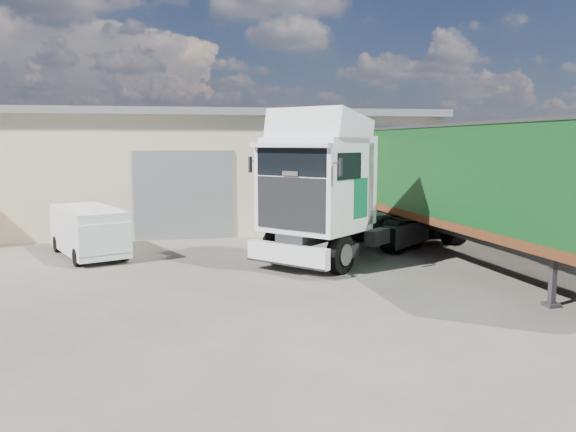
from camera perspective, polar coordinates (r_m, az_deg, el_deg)
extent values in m
plane|color=#2A2822|center=(13.62, -2.45, -9.18)|extent=(120.00, 120.00, 0.00)
cube|color=#B6A68C|center=(29.32, -18.17, 4.34)|extent=(30.00, 12.00, 5.00)
cube|color=#5A5D5F|center=(29.32, -18.39, 9.52)|extent=(30.60, 12.60, 0.30)
cube|color=#5A5D5F|center=(23.03, -10.48, 2.10)|extent=(4.00, 0.08, 3.60)
cube|color=#5A5D5F|center=(29.33, -18.40, 9.91)|extent=(30.60, 0.40, 0.15)
cube|color=brown|center=(23.18, 24.97, 0.19)|extent=(0.35, 26.00, 2.50)
cylinder|color=black|center=(17.50, 1.97, -3.45)|extent=(2.75, 2.78, 1.18)
cylinder|color=black|center=(20.78, 8.03, -1.78)|extent=(2.79, 2.82, 1.18)
cylinder|color=black|center=(22.15, 9.93, -1.25)|extent=(2.79, 2.82, 1.18)
cube|color=#2D2D30|center=(19.66, 6.36, -1.07)|extent=(5.95, 5.84, 0.33)
cube|color=silver|center=(16.65, -0.08, -3.93)|extent=(2.18, 2.22, 0.61)
cube|color=silver|center=(17.56, 2.72, 2.97)|extent=(3.77, 3.77, 2.72)
cube|color=black|center=(16.55, 0.27, 1.26)|extent=(1.76, 1.80, 1.56)
cube|color=black|center=(16.49, 0.31, 5.50)|extent=(1.79, 1.83, 0.83)
cube|color=silver|center=(17.70, 3.16, 8.68)|extent=(3.47, 3.48, 1.36)
cube|color=#0D5C3C|center=(18.75, -0.10, 2.33)|extent=(0.61, 0.59, 1.22)
cube|color=#0D5C3C|center=(17.25, 7.40, 1.82)|extent=(0.61, 0.59, 1.22)
cylinder|color=#2D2D30|center=(20.89, 8.35, 0.04)|extent=(1.73, 1.73, 0.13)
cube|color=#2D2D30|center=(14.84, 25.29, -6.04)|extent=(0.36, 0.36, 1.23)
cylinder|color=black|center=(22.62, 13.06, -1.15)|extent=(2.94, 1.42, 1.19)
cube|color=#2D2D30|center=(18.71, 19.47, -1.87)|extent=(2.03, 13.45, 0.39)
cube|color=#5C3015|center=(18.65, 19.52, -0.75)|extent=(3.92, 13.61, 0.27)
cube|color=black|center=(18.51, 19.73, 4.12)|extent=(3.92, 13.61, 2.91)
cube|color=#2D2D30|center=(18.49, 19.94, 8.69)|extent=(4.00, 13.68, 0.09)
cylinder|color=black|center=(19.26, -18.44, -3.73)|extent=(1.78, 1.24, 0.58)
cylinder|color=black|center=(21.95, -20.47, -2.48)|extent=(1.78, 1.24, 0.58)
cube|color=silver|center=(20.50, -19.60, -1.31)|extent=(3.23, 4.39, 1.50)
cube|color=silver|center=(18.90, -18.30, -2.10)|extent=(1.82, 1.41, 0.97)
cube|color=black|center=(19.00, -18.50, -0.58)|extent=(1.43, 0.71, 0.53)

